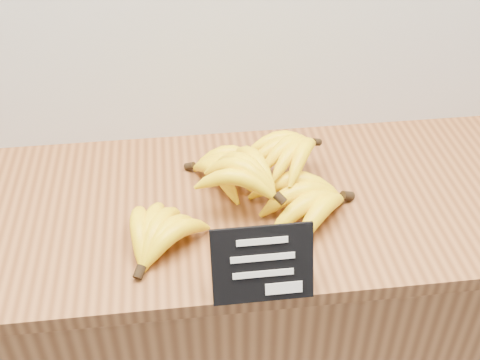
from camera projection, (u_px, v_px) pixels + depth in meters
name	position (u px, v px, depth m)	size (l,w,h in m)	color
counter	(238.00, 344.00, 1.53)	(1.51, 0.50, 0.90)	#9D6032
counter_top	(237.00, 205.00, 1.24)	(1.53, 0.54, 0.03)	brown
chalkboard_sign	(263.00, 264.00, 1.00)	(0.17, 0.01, 0.14)	black
banana_pile	(245.00, 190.00, 1.18)	(0.51, 0.38, 0.12)	yellow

